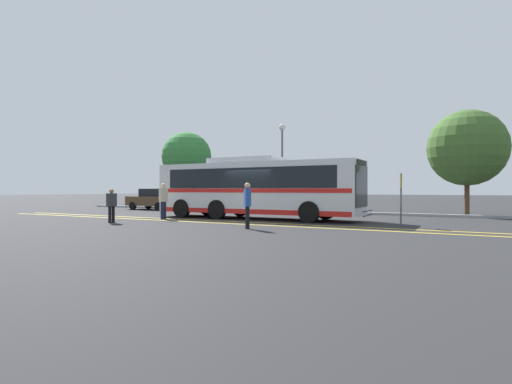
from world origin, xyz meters
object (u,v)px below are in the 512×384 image
at_px(parked_car_0, 153,199).
at_px(pedestrian_2, 112,204).
at_px(pedestrian_1, 163,198).
at_px(parked_car_2, 293,203).
at_px(street_lamp, 282,150).
at_px(tree_1, 187,157).
at_px(transit_bus, 256,187).
at_px(parked_car_1, 208,201).
at_px(bus_stop_sign, 401,193).
at_px(tree_0, 467,148).
at_px(pedestrian_0, 247,202).

xyz_separation_m(parked_car_0, pedestrian_2, (6.85, -10.09, 0.09)).
bearing_deg(parked_car_0, pedestrian_1, -134.33).
bearing_deg(pedestrian_2, parked_car_2, 168.10).
xyz_separation_m(street_lamp, tree_1, (-10.24, 2.01, 0.03)).
bearing_deg(transit_bus, parked_car_1, -126.65).
relative_size(bus_stop_sign, street_lamp, 0.35).
xyz_separation_m(street_lamp, tree_0, (11.76, 0.89, -0.40)).
relative_size(parked_car_0, pedestrian_1, 2.22).
distance_m(transit_bus, tree_0, 13.19).
bearing_deg(pedestrian_2, pedestrian_1, -176.78).
height_order(parked_car_0, pedestrian_0, pedestrian_0).
bearing_deg(tree_1, bus_stop_sign, -28.29).
distance_m(pedestrian_1, pedestrian_2, 3.01).
height_order(parked_car_2, street_lamp, street_lamp).
distance_m(parked_car_0, tree_1, 6.33).
distance_m(tree_0, tree_1, 22.04).
distance_m(bus_stop_sign, street_lamp, 13.09).
height_order(transit_bus, pedestrian_2, transit_bus).
bearing_deg(tree_0, tree_1, 177.07).
relative_size(parked_car_2, tree_1, 0.63).
bearing_deg(parked_car_1, tree_1, -133.43).
distance_m(parked_car_1, pedestrian_2, 10.44).
relative_size(pedestrian_0, bus_stop_sign, 0.81).
bearing_deg(tree_1, pedestrian_1, -56.27).
relative_size(pedestrian_1, tree_1, 0.28).
bearing_deg(tree_0, parked_car_2, -158.79).
bearing_deg(pedestrian_2, street_lamp, -178.56).
xyz_separation_m(pedestrian_2, street_lamp, (2.57, 13.17, 3.54)).
xyz_separation_m(transit_bus, pedestrian_0, (2.33, -4.96, -0.64)).
bearing_deg(parked_car_2, parked_car_1, 95.05).
bearing_deg(parked_car_1, pedestrian_0, 39.30).
bearing_deg(pedestrian_1, transit_bus, 137.49).
bearing_deg(transit_bus, street_lamp, -165.54).
bearing_deg(tree_0, pedestrian_0, -118.63).
height_order(pedestrian_0, tree_0, tree_0).
height_order(parked_car_0, parked_car_2, parked_car_0).
bearing_deg(parked_car_2, street_lamp, 40.91).
height_order(transit_bus, parked_car_0, transit_bus).
relative_size(pedestrian_2, bus_stop_sign, 0.71).
bearing_deg(parked_car_2, pedestrian_0, -162.34).
height_order(bus_stop_sign, tree_1, tree_1).
bearing_deg(transit_bus, bus_stop_sign, 82.99).
height_order(bus_stop_sign, tree_0, tree_0).
bearing_deg(tree_1, street_lamp, -11.11).
height_order(pedestrian_2, tree_0, tree_0).
bearing_deg(bus_stop_sign, pedestrian_2, -69.34).
distance_m(transit_bus, pedestrian_1, 4.85).
bearing_deg(pedestrian_1, tree_0, 144.89).
xyz_separation_m(pedestrian_0, tree_1, (-14.61, 14.68, 3.43)).
distance_m(street_lamp, tree_0, 11.80).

